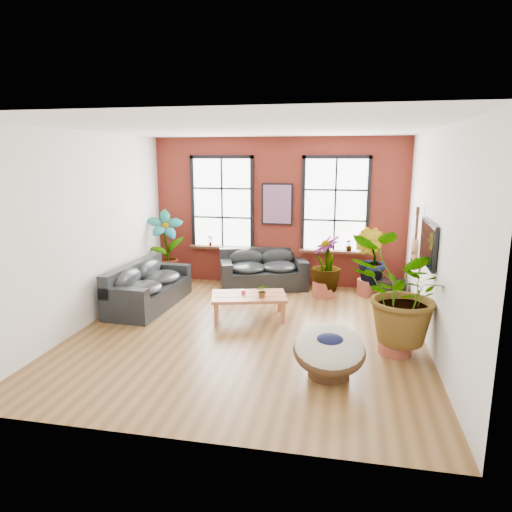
# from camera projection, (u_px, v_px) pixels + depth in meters

# --- Properties ---
(room) EXTENTS (6.04, 6.54, 3.54)m
(room) POSITION_uv_depth(u_px,v_px,m) (251.00, 233.00, 7.88)
(room) COLOR brown
(room) RESTS_ON ground
(sofa_back) EXTENTS (2.19, 1.55, 0.91)m
(sofa_back) POSITION_uv_depth(u_px,v_px,m) (263.00, 270.00, 10.78)
(sofa_back) COLOR black
(sofa_back) RESTS_ON ground
(sofa_left) EXTENTS (1.05, 2.30, 0.89)m
(sofa_left) POSITION_uv_depth(u_px,v_px,m) (147.00, 287.00, 9.44)
(sofa_left) COLOR black
(sofa_left) RESTS_ON ground
(coffee_table) EXTENTS (1.57, 1.14, 0.55)m
(coffee_table) POSITION_uv_depth(u_px,v_px,m) (249.00, 297.00, 8.74)
(coffee_table) COLOR #A35A3A
(coffee_table) RESTS_ON ground
(papasan_chair) EXTENTS (1.09, 1.10, 0.76)m
(papasan_chair) POSITION_uv_depth(u_px,v_px,m) (329.00, 350.00, 6.38)
(papasan_chair) COLOR #422A17
(papasan_chair) RESTS_ON ground
(poster) EXTENTS (0.74, 0.06, 0.98)m
(poster) POSITION_uv_depth(u_px,v_px,m) (277.00, 204.00, 10.74)
(poster) COLOR black
(poster) RESTS_ON room
(tv_wall_unit) EXTENTS (0.13, 1.86, 1.20)m
(tv_wall_unit) POSITION_uv_depth(u_px,v_px,m) (424.00, 246.00, 7.79)
(tv_wall_unit) COLOR black
(tv_wall_unit) RESTS_ON room
(media_box) EXTENTS (0.66, 0.59, 0.46)m
(media_box) POSITION_uv_depth(u_px,v_px,m) (392.00, 291.00, 9.80)
(media_box) COLOR black
(media_box) RESTS_ON ground
(pot_back_left) EXTENTS (0.60, 0.60, 0.39)m
(pot_back_left) POSITION_uv_depth(u_px,v_px,m) (168.00, 277.00, 11.08)
(pot_back_left) COLOR #974331
(pot_back_left) RESTS_ON ground
(pot_back_right) EXTENTS (0.63, 0.63, 0.36)m
(pot_back_right) POSITION_uv_depth(u_px,v_px,m) (368.00, 287.00, 10.24)
(pot_back_right) COLOR #974331
(pot_back_right) RESTS_ON ground
(pot_right_wall) EXTENTS (0.64, 0.64, 0.38)m
(pot_right_wall) POSITION_uv_depth(u_px,v_px,m) (395.00, 342.00, 7.19)
(pot_right_wall) COLOR #974331
(pot_right_wall) RESTS_ON ground
(pot_mid) EXTENTS (0.56, 0.56, 0.36)m
(pot_mid) POSITION_uv_depth(u_px,v_px,m) (323.00, 289.00, 10.11)
(pot_mid) COLOR #974331
(pot_mid) RESTS_ON ground
(floor_plant_back_left) EXTENTS (1.05, 0.92, 1.67)m
(floor_plant_back_left) POSITION_uv_depth(u_px,v_px,m) (166.00, 245.00, 10.91)
(floor_plant_back_left) COLOR #175623
(floor_plant_back_left) RESTS_ON ground
(floor_plant_back_right) EXTENTS (0.95, 0.94, 1.35)m
(floor_plant_back_right) POSITION_uv_depth(u_px,v_px,m) (370.00, 259.00, 10.12)
(floor_plant_back_right) COLOR #175623
(floor_plant_back_right) RESTS_ON ground
(floor_plant_right_wall) EXTENTS (1.87, 1.75, 1.68)m
(floor_plant_right_wall) POSITION_uv_depth(u_px,v_px,m) (400.00, 293.00, 7.00)
(floor_plant_right_wall) COLOR #175623
(floor_plant_right_wall) RESTS_ON ground
(floor_plant_mid) EXTENTS (0.90, 0.90, 1.23)m
(floor_plant_mid) POSITION_uv_depth(u_px,v_px,m) (326.00, 263.00, 10.01)
(floor_plant_mid) COLOR #175623
(floor_plant_mid) RESTS_ON ground
(table_plant) EXTENTS (0.27, 0.24, 0.26)m
(table_plant) POSITION_uv_depth(u_px,v_px,m) (263.00, 291.00, 8.56)
(table_plant) COLOR #175623
(table_plant) RESTS_ON coffee_table
(sill_plant_left) EXTENTS (0.17, 0.17, 0.27)m
(sill_plant_left) POSITION_uv_depth(u_px,v_px,m) (210.00, 240.00, 11.20)
(sill_plant_left) COLOR #175623
(sill_plant_left) RESTS_ON room
(sill_plant_right) EXTENTS (0.19, 0.19, 0.27)m
(sill_plant_right) POSITION_uv_depth(u_px,v_px,m) (349.00, 245.00, 10.56)
(sill_plant_right) COLOR #175623
(sill_plant_right) RESTS_ON room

